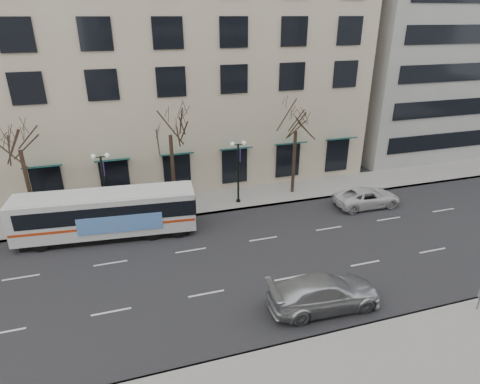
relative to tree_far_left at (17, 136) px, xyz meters
name	(u,v)px	position (x,y,z in m)	size (l,w,h in m)	color
ground	(198,270)	(10.00, -8.80, -6.70)	(160.00, 160.00, 0.00)	black
sidewalk_far	(235,198)	(15.00, 0.20, -6.62)	(80.00, 4.00, 0.15)	gray
building_hotel	(125,38)	(8.00, 12.20, 5.30)	(40.00, 20.00, 24.00)	beige
tree_far_left	(17,136)	(0.00, 0.00, 0.00)	(3.60, 3.60, 8.34)	black
tree_far_mid	(169,122)	(10.00, 0.00, 0.21)	(3.60, 3.60, 8.55)	black
tree_far_right	(296,119)	(20.00, 0.00, -0.28)	(3.60, 3.60, 8.06)	black
lamp_post_left	(104,184)	(5.01, -0.60, -3.75)	(1.22, 0.45, 5.21)	black
lamp_post_right	(238,169)	(15.01, -0.60, -3.75)	(1.22, 0.45, 5.21)	black
city_bus	(107,213)	(5.05, -3.01, -4.94)	(12.07, 3.69, 3.22)	silver
silver_car	(324,293)	(15.65, -13.88, -5.83)	(2.42, 5.95, 1.73)	#B7BBC0
white_pickup	(367,197)	(24.65, -4.00, -5.97)	(2.43, 5.27, 1.46)	silver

